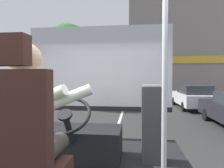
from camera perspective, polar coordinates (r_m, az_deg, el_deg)
ground at (r=10.77m, az=3.08°, el=-8.14°), size 18.00×44.00×0.06m
driver_seat at (r=1.46m, az=-24.72°, el=-18.55°), size 0.48×0.48×1.30m
bus_driver at (r=1.50m, az=-22.45°, el=-9.45°), size 0.78×0.53×0.84m
steering_console at (r=2.69m, az=-9.65°, el=-16.13°), size 1.10×1.04×0.84m
handrail_pole at (r=1.68m, az=14.93°, el=-0.97°), size 0.04×0.04×1.95m
fare_box at (r=2.56m, az=11.55°, el=-11.15°), size 0.26×0.22×0.96m
windshield_panel at (r=3.46m, az=-3.79°, el=1.75°), size 2.50×0.08×1.48m
street_tree at (r=12.67m, az=-12.58°, el=9.93°), size 2.98×2.98×5.14m
shop_building at (r=19.76m, az=20.11°, el=9.26°), size 10.11×5.00×8.85m
parked_car_white at (r=12.85m, az=22.30°, el=-3.31°), size 1.82×4.19×1.39m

